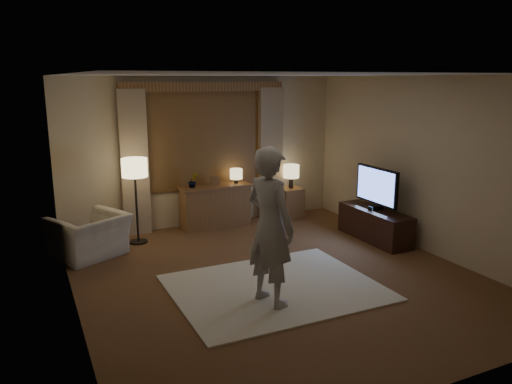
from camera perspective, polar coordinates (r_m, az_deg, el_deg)
room at (r=6.75m, az=0.50°, el=2.42°), size 5.04×5.54×2.64m
rug at (r=6.34m, az=2.17°, el=-10.85°), size 2.50×2.00×0.02m
sideboard at (r=8.80m, az=-4.65°, el=-1.71°), size 1.20×0.40×0.70m
picture_frame at (r=8.69m, az=-4.70°, el=1.16°), size 0.16×0.02×0.20m
plant at (r=8.56m, az=-7.21°, el=1.24°), size 0.17×0.13×0.30m
table_lamp_sideboard at (r=8.82m, az=-2.28°, el=2.01°), size 0.22×0.22×0.30m
floor_lamp at (r=7.94m, az=-13.69°, el=2.20°), size 0.40×0.40×1.36m
armchair at (r=7.67m, az=-18.49°, el=-4.82°), size 1.25×1.20×0.63m
side_table at (r=9.38m, az=3.97°, el=-1.22°), size 0.40×0.40×0.56m
table_lamp_side at (r=9.26m, az=4.03°, el=2.31°), size 0.30×0.30×0.44m
tv_stand at (r=8.29m, az=13.42°, el=-3.66°), size 0.45×1.40×0.50m
tv at (r=8.14m, az=13.64°, el=0.60°), size 0.23×0.95×0.69m
person at (r=5.62m, az=1.63°, el=-3.96°), size 0.61×0.77×1.83m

